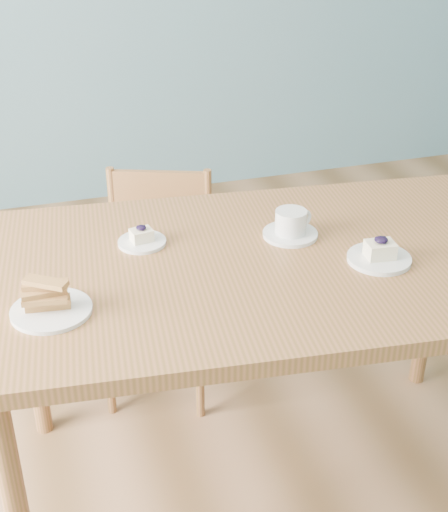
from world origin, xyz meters
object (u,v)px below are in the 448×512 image
at_px(cheesecake_plate_far, 142,239).
at_px(biscotti_plate, 50,302).
at_px(dining_chair, 159,287).
at_px(coffee_cup, 291,225).
at_px(dining_table, 271,283).
at_px(cheesecake_plate_near, 379,255).

height_order(cheesecake_plate_far, biscotti_plate, biscotti_plate).
bearing_deg(dining_chair, coffee_cup, -38.16).
distance_m(cheesecake_plate_far, coffee_cup, 0.43).
bearing_deg(coffee_cup, dining_table, -145.86).
bearing_deg(coffee_cup, cheesecake_plate_near, -62.97).
distance_m(dining_table, cheesecake_plate_near, 0.31).
xyz_separation_m(cheesecake_plate_near, cheesecake_plate_far, (-0.60, 0.29, -0.00)).
relative_size(cheesecake_plate_near, coffee_cup, 1.09).
bearing_deg(dining_chair, dining_table, -50.77).
bearing_deg(biscotti_plate, dining_chair, 59.91).
height_order(coffee_cup, biscotti_plate, biscotti_plate).
relative_size(dining_chair, biscotti_plate, 4.28).
distance_m(dining_chair, biscotti_plate, 0.91).
height_order(dining_table, dining_chair, same).
bearing_deg(coffee_cup, dining_chair, 108.50).
bearing_deg(dining_chair, cheesecake_plate_near, -35.42).
relative_size(dining_table, coffee_cup, 10.37).
bearing_deg(cheesecake_plate_far, coffee_cup, -10.72).
bearing_deg(cheesecake_plate_far, biscotti_plate, -134.94).
height_order(dining_table, biscotti_plate, biscotti_plate).
distance_m(cheesecake_plate_near, biscotti_plate, 0.87).
distance_m(dining_chair, coffee_cup, 0.73).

